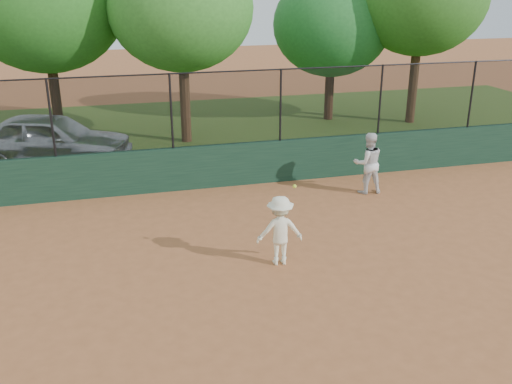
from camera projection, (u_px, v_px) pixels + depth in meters
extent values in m
plane|color=#AC6237|center=(244.00, 298.00, 10.41)|extent=(80.00, 80.00, 0.00)
cube|color=#1B3B29|center=(193.00, 168.00, 15.63)|extent=(26.00, 0.20, 1.20)
cube|color=#2F4A17|center=(168.00, 134.00, 21.26)|extent=(36.00, 12.00, 0.01)
imported|color=#ADB2B7|center=(51.00, 140.00, 17.46)|extent=(5.22, 3.34, 1.66)
imported|color=silver|center=(368.00, 163.00, 15.26)|extent=(0.86, 0.69, 1.67)
imported|color=white|center=(280.00, 231.00, 11.45)|extent=(0.99, 0.63, 1.46)
sphere|color=#C7E733|center=(295.00, 186.00, 10.99)|extent=(0.08, 0.08, 0.08)
cube|color=black|center=(190.00, 110.00, 15.06)|extent=(26.00, 0.02, 2.00)
cylinder|color=black|center=(189.00, 73.00, 14.71)|extent=(26.00, 0.04, 0.04)
cylinder|color=black|center=(51.00, 118.00, 14.23)|extent=(0.06, 0.06, 2.00)
cylinder|color=black|center=(171.00, 111.00, 14.94)|extent=(0.06, 0.06, 2.00)
cylinder|color=black|center=(281.00, 105.00, 15.66)|extent=(0.06, 0.06, 2.00)
cylinder|color=black|center=(380.00, 100.00, 16.37)|extent=(0.06, 0.06, 2.00)
cylinder|color=black|center=(472.00, 95.00, 17.09)|extent=(0.06, 0.06, 2.00)
cylinder|color=#3F2715|center=(56.00, 103.00, 20.22)|extent=(0.36, 0.36, 2.62)
ellipsoid|color=#27671D|center=(44.00, 3.00, 19.03)|extent=(5.34, 4.85, 4.61)
cylinder|color=#4E301C|center=(185.00, 104.00, 19.93)|extent=(0.36, 0.36, 2.68)
ellipsoid|color=#337525|center=(181.00, 8.00, 18.80)|extent=(4.84, 4.40, 4.18)
cylinder|color=#3E2414|center=(329.00, 95.00, 23.24)|extent=(0.36, 0.36, 1.97)
ellipsoid|color=#206326|center=(332.00, 24.00, 22.26)|extent=(4.67, 4.24, 4.03)
cylinder|color=#4B2F1B|center=(413.00, 87.00, 22.59)|extent=(0.36, 0.36, 2.86)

